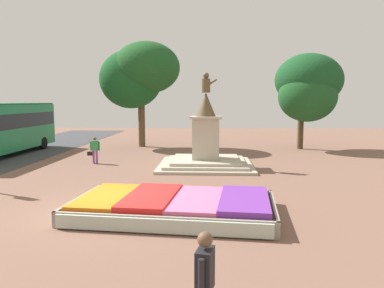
{
  "coord_description": "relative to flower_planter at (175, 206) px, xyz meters",
  "views": [
    {
      "loc": [
        3.47,
        -11.67,
        3.56
      ],
      "look_at": [
        2.76,
        3.87,
        1.76
      ],
      "focal_mm": 35.0,
      "sensor_mm": 36.0,
      "label": 1
    }
  ],
  "objects": [
    {
      "name": "statue_monument",
      "position": [
        0.89,
        8.83,
        0.73
      ],
      "size": [
        5.04,
        5.04,
        5.06
      ],
      "color": "#B1A792",
      "rests_on": "ground_plane"
    },
    {
      "name": "pedestrian_near_planter",
      "position": [
        1.02,
        -6.28,
        0.72
      ],
      "size": [
        0.29,
        0.56,
        1.73
      ],
      "color": "beige",
      "rests_on": "ground_plane"
    },
    {
      "name": "city_bus",
      "position": [
        -12.42,
        12.09,
        1.67
      ],
      "size": [
        2.7,
        10.88,
        3.41
      ],
      "color": "#197A47",
      "rests_on": "ground_plane"
    },
    {
      "name": "pedestrian_with_handbag",
      "position": [
        -5.46,
        9.51,
        0.56
      ],
      "size": [
        0.73,
        0.24,
        1.52
      ],
      "color": "#8C4C99",
      "rests_on": "ground_plane"
    },
    {
      "name": "flower_planter",
      "position": [
        0.0,
        0.0,
        0.0
      ],
      "size": [
        6.59,
        4.24,
        0.63
      ],
      "color": "#38281C",
      "rests_on": "ground_plane"
    },
    {
      "name": "park_tree_behind_statue",
      "position": [
        -4.2,
        16.95,
        5.33
      ],
      "size": [
        6.06,
        5.36,
        7.97
      ],
      "color": "brown",
      "rests_on": "ground_plane"
    },
    {
      "name": "ground_plane",
      "position": [
        -2.4,
        0.3,
        -0.29
      ],
      "size": [
        74.9,
        74.9,
        0.0
      ],
      "primitive_type": "plane",
      "color": "brown"
    },
    {
      "name": "park_tree_far_left",
      "position": [
        8.17,
        16.11,
        4.31
      ],
      "size": [
        4.85,
        4.89,
        6.97
      ],
      "color": "#4C3823",
      "rests_on": "ground_plane"
    }
  ]
}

